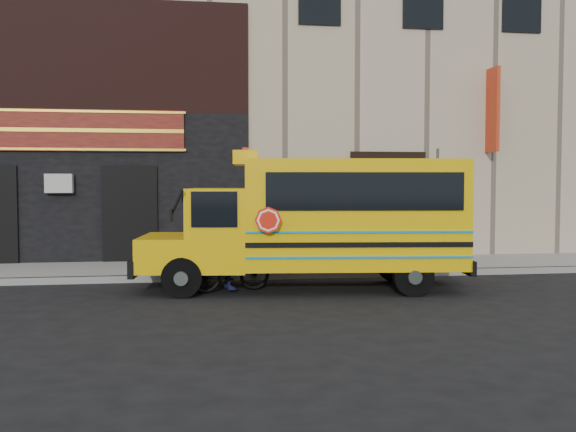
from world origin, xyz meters
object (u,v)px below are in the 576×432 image
Objects in this scene: sign_pole at (437,205)px; bicycle at (230,267)px; school_bus at (321,218)px; cyclist at (230,245)px.

sign_pole is 1.79× the size of bicycle.
school_bus is 2.27× the size of sign_pole.
sign_pole is 5.81m from bicycle.
school_bus is 3.91m from sign_pole.
school_bus is at bearing -101.15° from cyclist.
cyclist is at bearing 179.51° from school_bus.
sign_pole reaches higher than bicycle.
school_bus reaches higher than cyclist.
sign_pole is 1.61× the size of cyclist.
sign_pole reaches higher than school_bus.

